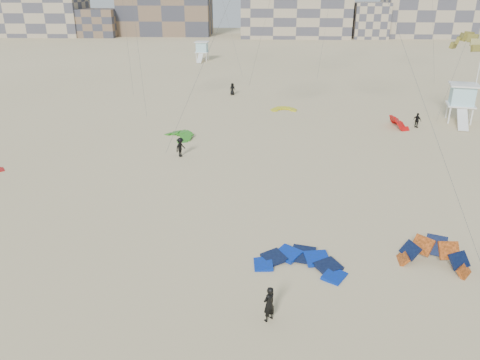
{
  "coord_description": "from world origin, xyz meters",
  "views": [
    {
      "loc": [
        0.87,
        -19.47,
        15.36
      ],
      "look_at": [
        -0.4,
        6.0,
        4.56
      ],
      "focal_mm": 35.0,
      "sensor_mm": 36.0,
      "label": 1
    }
  ],
  "objects_px": {
    "kite_ground_orange": "(432,265)",
    "lifeguard_tower_near": "(461,103)",
    "kite_ground_blue": "(300,266)",
    "kitesurfer_main": "(269,304)"
  },
  "relations": [
    {
      "from": "lifeguard_tower_near",
      "to": "kite_ground_orange",
      "type": "bearing_deg",
      "value": -99.59
    },
    {
      "from": "kite_ground_blue",
      "to": "kitesurfer_main",
      "type": "xyz_separation_m",
      "value": [
        -1.86,
        -4.84,
        0.96
      ]
    },
    {
      "from": "kite_ground_blue",
      "to": "kitesurfer_main",
      "type": "relative_size",
      "value": 2.59
    },
    {
      "from": "kitesurfer_main",
      "to": "kite_ground_blue",
      "type": "bearing_deg",
      "value": -155.24
    },
    {
      "from": "lifeguard_tower_near",
      "to": "kite_ground_blue",
      "type": "bearing_deg",
      "value": -110.18
    },
    {
      "from": "kite_ground_orange",
      "to": "lifeguard_tower_near",
      "type": "relative_size",
      "value": 0.61
    },
    {
      "from": "kite_ground_orange",
      "to": "kitesurfer_main",
      "type": "height_order",
      "value": "kite_ground_orange"
    },
    {
      "from": "kite_ground_orange",
      "to": "lifeguard_tower_near",
      "type": "height_order",
      "value": "lifeguard_tower_near"
    },
    {
      "from": "kite_ground_orange",
      "to": "kite_ground_blue",
      "type": "bearing_deg",
      "value": -154.84
    },
    {
      "from": "kitesurfer_main",
      "to": "lifeguard_tower_near",
      "type": "xyz_separation_m",
      "value": [
        22.87,
        36.88,
        1.26
      ]
    }
  ]
}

